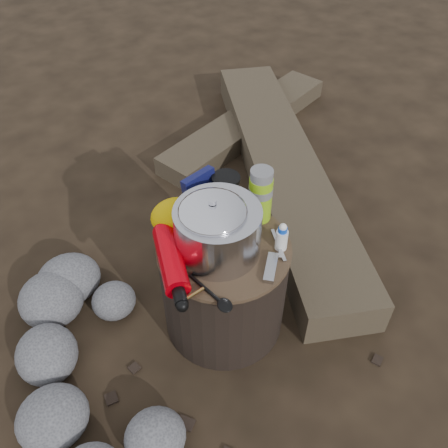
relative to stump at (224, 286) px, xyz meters
name	(u,v)px	position (x,y,z in m)	size (l,w,h in m)	color
ground	(224,319)	(0.00, 0.00, -0.19)	(60.00, 60.00, 0.00)	black
stump	(224,286)	(0.00, 0.00, 0.00)	(0.41, 0.41, 0.38)	black
rock_ring	(91,354)	(-0.47, 0.02, -0.11)	(0.39, 0.86, 0.17)	#545458
log_main	(282,169)	(0.60, 0.58, -0.12)	(0.30, 1.77, 0.15)	#403627
log_small	(247,124)	(0.66, 1.03, -0.14)	(0.21, 1.17, 0.10)	#403627
foil_windscreen	(218,231)	(-0.02, 0.00, 0.27)	(0.26, 0.26, 0.16)	silver
camping_pot	(213,228)	(-0.04, 0.00, 0.29)	(0.19, 0.19, 0.19)	silver
fuel_bottle	(171,260)	(-0.18, -0.01, 0.23)	(0.07, 0.30, 0.07)	#D1000C
thermos	(260,195)	(0.16, 0.07, 0.28)	(0.07, 0.07, 0.19)	#8CC716
travel_mug	(226,193)	(0.08, 0.15, 0.26)	(0.09, 0.09, 0.13)	black
stuff_sack	(175,216)	(-0.10, 0.14, 0.24)	(0.15, 0.12, 0.10)	#DDB000
food_pouch	(200,194)	(0.00, 0.18, 0.27)	(0.12, 0.03, 0.15)	#0E1146
multitool	(271,268)	(0.08, -0.14, 0.20)	(0.03, 0.11, 0.02)	#ABABB0
pot_grabber	(279,244)	(0.15, -0.07, 0.20)	(0.04, 0.14, 0.01)	#ABABB0
spork	(206,289)	(-0.12, -0.13, 0.20)	(0.03, 0.16, 0.01)	black
squeeze_bottle	(282,238)	(0.15, -0.08, 0.23)	(0.04, 0.04, 0.09)	white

